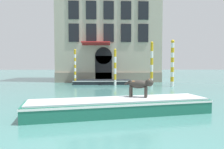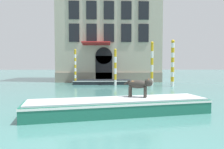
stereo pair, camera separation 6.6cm
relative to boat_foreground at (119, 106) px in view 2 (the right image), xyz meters
The scene contains 8 objects.
palazzo_left 18.46m from the boat_foreground, 90.79° to the left, with size 11.17×7.40×14.96m.
boat_foreground is the anchor object (origin of this frame).
dog_on_deck 1.28m from the boat_foreground, 22.90° to the left, with size 1.20×0.58×0.82m.
boat_moored_near_palazzo 12.27m from the boat_foreground, 94.08° to the left, with size 5.46×1.89×0.40m.
mooring_pole_0 11.42m from the boat_foreground, 62.55° to the left, with size 0.29×0.29×4.02m.
mooring_pole_1 11.62m from the boat_foreground, 71.71° to the left, with size 0.26×0.26×3.95m.
mooring_pole_2 12.02m from the boat_foreground, 106.33° to the left, with size 0.19×0.19×3.29m.
mooring_pole_3 10.99m from the boat_foreground, 88.42° to the left, with size 0.23×0.23×3.30m.
Camera 2 is at (0.37, -2.90, 2.06)m, focal length 35.00 mm.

